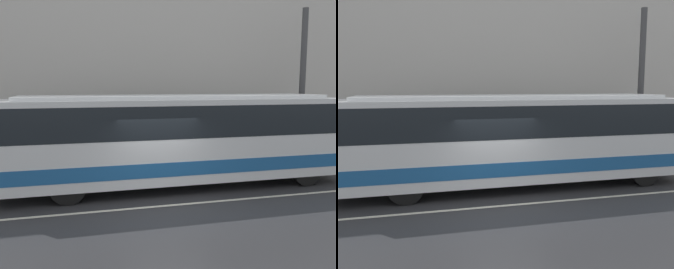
{
  "view_description": "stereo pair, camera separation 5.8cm",
  "coord_description": "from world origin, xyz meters",
  "views": [
    {
      "loc": [
        -2.65,
        -10.23,
        3.53
      ],
      "look_at": [
        0.64,
        1.97,
        1.84
      ],
      "focal_mm": 40.0,
      "sensor_mm": 36.0,
      "label": 1
    },
    {
      "loc": [
        -2.6,
        -10.25,
        3.53
      ],
      "look_at": [
        0.64,
        1.97,
        1.84
      ],
      "focal_mm": 40.0,
      "sensor_mm": 36.0,
      "label": 2
    }
  ],
  "objects": [
    {
      "name": "utility_pole_near",
      "position": [
        7.52,
        4.44,
        3.48
      ],
      "size": [
        0.26,
        0.26,
        6.71
      ],
      "color": "#4C4C4F",
      "rests_on": "sidewalk"
    },
    {
      "name": "sidewalk",
      "position": [
        0.0,
        5.25,
        0.07
      ],
      "size": [
        60.0,
        2.5,
        0.13
      ],
      "color": "gray",
      "rests_on": "ground_plane"
    },
    {
      "name": "pedestrian_waiting",
      "position": [
        3.07,
        5.02,
        0.96
      ],
      "size": [
        0.36,
        0.36,
        1.76
      ],
      "color": "navy",
      "rests_on": "sidewalk"
    },
    {
      "name": "lane_stripe",
      "position": [
        0.0,
        0.0,
        0.0
      ],
      "size": [
        54.0,
        0.14,
        0.01
      ],
      "color": "beige",
      "rests_on": "ground_plane"
    },
    {
      "name": "building_facade",
      "position": [
        0.0,
        6.64,
        4.79
      ],
      "size": [
        60.0,
        0.35,
        9.94
      ],
      "color": "silver",
      "rests_on": "ground_plane"
    },
    {
      "name": "transit_bus",
      "position": [
        0.94,
        1.97,
        1.79
      ],
      "size": [
        12.11,
        2.52,
        3.17
      ],
      "color": "white",
      "rests_on": "ground_plane"
    },
    {
      "name": "ground_plane",
      "position": [
        0.0,
        0.0,
        0.0
      ],
      "size": [
        60.0,
        60.0,
        0.0
      ],
      "primitive_type": "plane",
      "color": "#2D2D30"
    }
  ]
}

